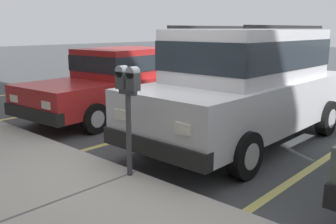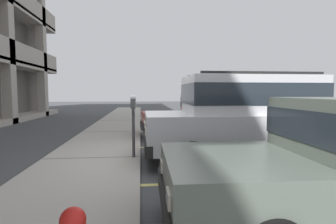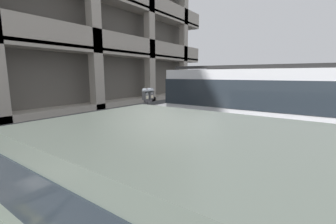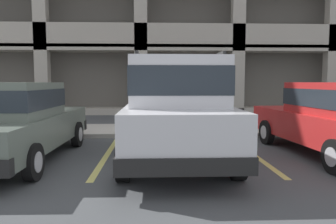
# 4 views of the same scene
# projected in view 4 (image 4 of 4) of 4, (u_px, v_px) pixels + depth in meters

# --- Properties ---
(ground_plane) EXTENTS (80.00, 80.00, 0.10)m
(ground_plane) POSITION_uv_depth(u_px,v_px,m) (175.00, 141.00, 8.89)
(ground_plane) COLOR #444749
(sidewalk) EXTENTS (40.00, 2.20, 0.12)m
(sidewalk) POSITION_uv_depth(u_px,v_px,m) (172.00, 130.00, 10.17)
(sidewalk) COLOR #ADA89E
(sidewalk) RESTS_ON ground_plane
(parking_stall_lines) EXTENTS (12.62, 4.80, 0.01)m
(parking_stall_lines) POSITION_uv_depth(u_px,v_px,m) (246.00, 149.00, 7.56)
(parking_stall_lines) COLOR #DBD16B
(parking_stall_lines) RESTS_ON ground_plane
(silver_suv) EXTENTS (2.03, 4.79, 2.03)m
(silver_suv) POSITION_uv_depth(u_px,v_px,m) (175.00, 105.00, 6.49)
(silver_suv) COLOR silver
(silver_suv) RESTS_ON ground_plane
(red_sedan) EXTENTS (1.91, 4.51, 1.54)m
(red_sedan) POSITION_uv_depth(u_px,v_px,m) (14.00, 120.00, 6.29)
(red_sedan) COLOR #5B665B
(red_sedan) RESTS_ON ground_plane
(dark_hatchback) EXTENTS (2.08, 4.60, 1.54)m
(dark_hatchback) POSITION_uv_depth(u_px,v_px,m) (336.00, 117.00, 6.76)
(dark_hatchback) COLOR red
(dark_hatchback) RESTS_ON ground_plane
(parking_meter_near) EXTENTS (0.35, 0.12, 1.42)m
(parking_meter_near) POSITION_uv_depth(u_px,v_px,m) (173.00, 95.00, 9.13)
(parking_meter_near) COLOR #47474C
(parking_meter_near) RESTS_ON sidewalk
(fire_hydrant) EXTENTS (0.30, 0.30, 0.70)m
(fire_hydrant) POSITION_uv_depth(u_px,v_px,m) (26.00, 120.00, 9.30)
(fire_hydrant) COLOR red
(fire_hydrant) RESTS_ON sidewalk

